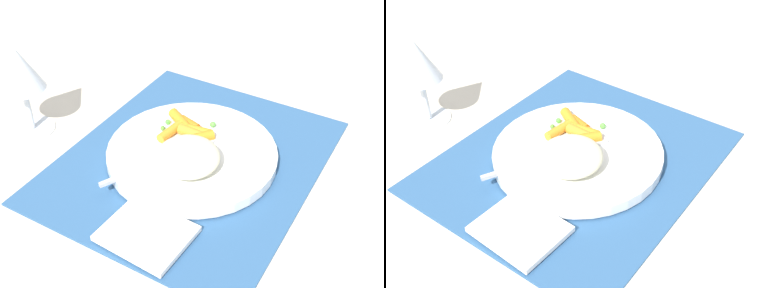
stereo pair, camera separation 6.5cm
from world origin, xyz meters
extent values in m
plane|color=beige|center=(0.00, 0.00, 0.00)|extent=(2.40, 2.40, 0.00)
cube|color=#2D5684|center=(0.00, 0.00, 0.00)|extent=(0.44, 0.37, 0.01)
cylinder|color=white|center=(0.00, 0.00, 0.01)|extent=(0.26, 0.26, 0.02)
ellipsoid|color=beige|center=(-0.04, -0.02, 0.04)|extent=(0.09, 0.09, 0.04)
cylinder|color=orange|center=(0.03, 0.01, 0.03)|extent=(0.02, 0.05, 0.02)
cylinder|color=orange|center=(0.01, 0.05, 0.03)|extent=(0.05, 0.02, 0.02)
cylinder|color=orange|center=(0.03, 0.01, 0.03)|extent=(0.02, 0.05, 0.02)
cylinder|color=orange|center=(0.05, 0.05, 0.03)|extent=(0.04, 0.05, 0.02)
cylinder|color=orange|center=(0.05, 0.03, 0.03)|extent=(0.02, 0.04, 0.01)
cylinder|color=orange|center=(0.02, 0.00, 0.03)|extent=(0.05, 0.05, 0.02)
sphere|color=#56A137|center=(0.04, 0.04, 0.03)|extent=(0.01, 0.01, 0.01)
sphere|color=green|center=(0.06, 0.05, 0.03)|extent=(0.01, 0.01, 0.01)
sphere|color=green|center=(0.04, 0.07, 0.03)|extent=(0.01, 0.01, 0.01)
sphere|color=#508D33|center=(0.05, 0.04, 0.03)|extent=(0.01, 0.01, 0.01)
sphere|color=#56B640|center=(0.00, -0.01, 0.03)|extent=(0.01, 0.01, 0.01)
sphere|color=#4D913D|center=(0.03, 0.02, 0.03)|extent=(0.01, 0.01, 0.01)
sphere|color=#558F30|center=(0.02, 0.07, 0.03)|extent=(0.01, 0.01, 0.01)
sphere|color=green|center=(0.04, 0.02, 0.03)|extent=(0.01, 0.01, 0.01)
sphere|color=#59AA41|center=(0.07, 0.00, 0.03)|extent=(0.01, 0.01, 0.01)
sphere|color=#579F2F|center=(0.06, 0.07, 0.03)|extent=(0.01, 0.01, 0.01)
sphere|color=#3F923C|center=(0.00, -0.01, 0.03)|extent=(0.01, 0.01, 0.01)
cube|color=silver|center=(0.02, -0.01, 0.03)|extent=(0.05, 0.03, 0.01)
cube|color=silver|center=(-0.07, 0.03, 0.03)|extent=(0.14, 0.08, 0.01)
cylinder|color=silver|center=(-0.06, 0.28, 0.00)|extent=(0.07, 0.07, 0.00)
cylinder|color=silver|center=(-0.06, 0.28, 0.04)|extent=(0.01, 0.01, 0.08)
cone|color=silver|center=(-0.06, 0.28, 0.12)|extent=(0.07, 0.07, 0.07)
cube|color=white|center=(-0.17, -0.03, 0.01)|extent=(0.10, 0.12, 0.01)
camera|label=1|loc=(-0.52, -0.30, 0.50)|focal=46.87mm
camera|label=2|loc=(-0.49, -0.35, 0.50)|focal=46.87mm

